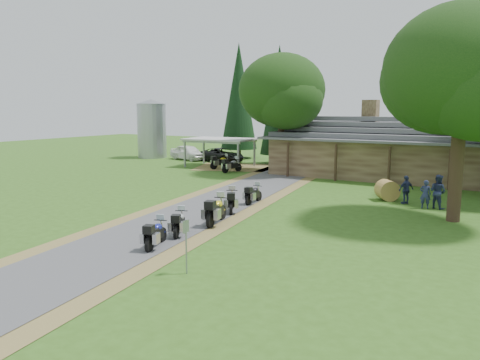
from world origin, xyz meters
The scene contains 23 objects.
ground centered at (0.00, 0.00, 0.00)m, with size 120.00×120.00×0.00m, color #335919.
driveway centered at (-0.50, 4.00, 0.00)m, with size 46.00×46.00×0.00m, color #49494B.
lodge centered at (6.00, 24.00, 2.45)m, with size 21.40×9.40×4.90m, color brown, non-canonical shape.
silo centered at (-21.56, 25.53, 3.24)m, with size 3.19×3.19×6.49m, color gray.
carport centered at (-10.37, 22.32, 1.35)m, with size 6.21×4.14×2.69m, color silver, non-canonical shape.
car_white_sedan centered at (-16.54, 25.61, 1.00)m, with size 6.02×2.54×2.01m, color white.
car_dark_suv centered at (-12.44, 25.87, 1.07)m, with size 5.59×2.38×2.14m, color black.
motorcycle_row_a centered at (1.65, -0.79, 0.61)m, with size 1.77×0.58×1.21m, color navy, non-canonical shape.
motorcycle_row_b centered at (1.33, 1.12, 0.60)m, with size 1.76×0.57×1.20m, color #B6BABE, non-canonical shape.
motorcycle_row_c centered at (1.62, 3.63, 0.72)m, with size 2.12×0.69×1.45m, color yellow, non-canonical shape.
motorcycle_row_d centered at (0.86, 6.24, 0.66)m, with size 1.94×0.63×1.33m, color #BC611B, non-canonical shape.
motorcycle_row_e centered at (0.78, 8.82, 0.60)m, with size 1.74×0.57×1.19m, color black, non-canonical shape.
motorcycle_carport_a centered at (-9.42, 21.07, 0.68)m, with size 1.98×0.65×1.36m, color yellow, non-canonical shape.
motorcycle_carport_b centered at (-7.36, 19.60, 0.67)m, with size 1.97×0.64×1.35m, color slate, non-canonical shape.
person_a centered at (9.63, 12.46, 0.94)m, with size 0.53×0.38×1.87m, color navy.
person_b centered at (10.23, 12.77, 1.12)m, with size 0.63×0.46×2.23m, color navy.
person_c centered at (8.46, 13.23, 0.97)m, with size 0.55×0.40×1.95m, color navy.
hay_bale centered at (7.26, 13.77, 0.61)m, with size 1.23×1.23×1.13m, color olive.
sign_post centered at (4.56, -2.63, 0.94)m, with size 0.34×0.06×1.87m, color gray, non-canonical shape.
oak_lodge_left centered at (-3.43, 21.20, 5.64)m, with size 7.21×7.21×11.29m, color black, non-canonical shape.
oak_driveway centered at (11.35, 10.06, 5.90)m, with size 7.39×7.39×11.80m, color black, non-canonical shape.
cedar_near centered at (-6.72, 27.44, 5.82)m, with size 3.69×3.69×11.64m, color black.
cedar_far centered at (-12.84, 29.97, 6.28)m, with size 3.99×3.99×12.56m, color black.
Camera 1 is at (13.78, -14.66, 5.51)m, focal length 35.00 mm.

